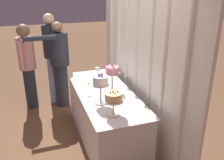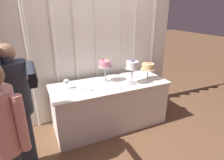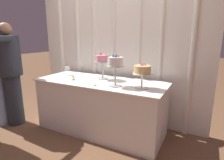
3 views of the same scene
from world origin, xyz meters
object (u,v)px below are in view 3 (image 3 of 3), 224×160
cake_display_leftmost (102,60)px  guest_girl_blue_dress (10,71)px  tealight_near_left (73,79)px  tealight_far_left (73,77)px  wine_glass (67,69)px  cake_display_center (115,64)px  tealight_near_right (95,85)px  cake_table (100,106)px  cake_display_rightmost (142,71)px

cake_display_leftmost → guest_girl_blue_dress: 1.48m
tealight_near_left → tealight_far_left: bearing=129.7°
cake_display_leftmost → wine_glass: size_ratio=2.76×
wine_glass → guest_girl_blue_dress: 0.88m
cake_display_leftmost → cake_display_center: cake_display_center is taller
tealight_near_right → wine_glass: bearing=156.2°
cake_table → wine_glass: wine_glass is taller
tealight_far_left → guest_girl_blue_dress: guest_girl_blue_dress is taller
cake_display_center → wine_glass: size_ratio=2.95×
tealight_near_right → cake_display_leftmost: bearing=105.0°
cake_display_rightmost → tealight_near_left: (-1.05, -0.05, -0.21)m
cake_display_rightmost → tealight_far_left: bearing=176.3°
cake_table → tealight_near_left: size_ratio=38.24×
tealight_far_left → tealight_near_right: size_ratio=0.91×
wine_glass → tealight_near_right: 0.84m
cake_table → cake_display_rightmost: size_ratio=5.92×
cake_table → tealight_near_left: tealight_near_left is taller
cake_display_leftmost → wine_glass: cake_display_leftmost is taller
tealight_far_left → tealight_near_left: bearing=-50.3°
cake_display_center → tealight_far_left: cake_display_center is taller
guest_girl_blue_dress → cake_display_rightmost: bearing=10.2°
cake_display_leftmost → tealight_near_right: 0.48m
wine_glass → tealight_far_left: wine_glass is taller
cake_table → guest_girl_blue_dress: (-1.38, -0.46, 0.50)m
cake_table → cake_display_center: (0.33, -0.15, 0.69)m
cake_display_leftmost → cake_display_center: size_ratio=0.94×
cake_display_center → guest_girl_blue_dress: 1.74m
cake_display_rightmost → tealight_far_left: (-1.15, 0.07, -0.21)m
cake_display_leftmost → guest_girl_blue_dress: bearing=-156.2°
cake_display_center → tealight_near_left: cake_display_center is taller
cake_display_center → wine_glass: (-1.02, 0.24, -0.19)m
cake_display_rightmost → wine_glass: cake_display_rightmost is taller
cake_display_rightmost → tealight_near_right: size_ratio=7.84×
cake_display_leftmost → tealight_far_left: size_ratio=10.39×
cake_display_rightmost → cake_table: bearing=172.0°
cake_table → cake_display_leftmost: size_ratio=4.90×
cake_table → guest_girl_blue_dress: guest_girl_blue_dress is taller
cake_table → guest_girl_blue_dress: bearing=-161.4°
tealight_far_left → tealight_near_right: bearing=-22.2°
cake_table → cake_display_rightmost: cake_display_rightmost is taller
cake_table → tealight_near_right: size_ratio=46.40×
cake_display_center → guest_girl_blue_dress: bearing=-169.6°
cake_display_rightmost → tealight_far_left: cake_display_rightmost is taller
cake_display_leftmost → tealight_near_left: bearing=-141.5°
cake_display_center → wine_glass: cake_display_center is taller
tealight_near_left → cake_display_rightmost: bearing=2.8°
cake_display_leftmost → cake_display_rightmost: cake_display_leftmost is taller
cake_display_rightmost → guest_girl_blue_dress: 2.09m
tealight_far_left → wine_glass: bearing=152.4°
cake_table → cake_display_center: size_ratio=4.58×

